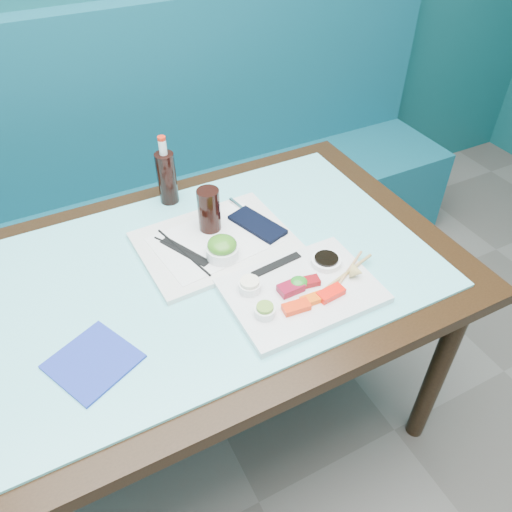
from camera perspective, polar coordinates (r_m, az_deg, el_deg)
name	(u,v)px	position (r m, az deg, el deg)	size (l,w,h in m)	color
booth_bench	(133,216)	(2.23, -13.83, 4.48)	(3.00, 0.56, 1.17)	#0E4959
dining_table	(204,293)	(1.41, -5.93, -4.18)	(1.40, 0.90, 0.75)	black
glass_top	(202,270)	(1.35, -6.19, -1.61)	(1.22, 0.76, 0.01)	#69CED3
sashimi_plate	(302,291)	(1.28, 5.24, -4.00)	(0.38, 0.27, 0.02)	silver
salmon_left	(296,307)	(1.21, 4.61, -5.84)	(0.07, 0.03, 0.02)	#F62D09
salmon_mid	(313,299)	(1.24, 6.49, -4.91)	(0.06, 0.03, 0.01)	#FF570A
salmon_right	(331,293)	(1.25, 8.55, -4.23)	(0.07, 0.03, 0.02)	#FF160A
tuna_left	(291,288)	(1.25, 4.00, -3.67)	(0.06, 0.04, 0.02)	maroon
tuna_right	(309,282)	(1.28, 6.13, -2.92)	(0.05, 0.03, 0.02)	maroon
seaweed_garnish	(298,283)	(1.26, 4.87, -3.06)	(0.05, 0.04, 0.03)	#1D7D1C
ramekin_wasabi	(265,311)	(1.20, 1.02, -6.36)	(0.05, 0.05, 0.02)	white
wasabi_fill	(265,307)	(1.18, 1.03, -5.87)	(0.04, 0.04, 0.01)	olive
ramekin_ginger	(250,287)	(1.25, -0.72, -3.52)	(0.06, 0.06, 0.02)	white
ginger_fill	(250,282)	(1.24, -0.73, -2.98)	(0.05, 0.05, 0.01)	#F9EBCC
soy_dish	(326,261)	(1.34, 8.01, -0.61)	(0.08, 0.08, 0.02)	white
soy_fill	(326,258)	(1.33, 8.06, -0.26)	(0.06, 0.06, 0.01)	black
lemon_wedge	(357,272)	(1.30, 11.45, -1.78)	(0.04, 0.04, 0.03)	#DABE67
chopstick_sleeve	(277,265)	(1.33, 2.36, -0.98)	(0.15, 0.02, 0.00)	black
wooden_chopstick_a	(341,277)	(1.31, 9.74, -2.36)	(0.01, 0.01, 0.25)	#A7894F
wooden_chopstick_b	(345,276)	(1.31, 10.10, -2.23)	(0.01, 0.01, 0.22)	tan
serving_tray	(215,242)	(1.42, -4.70, 1.58)	(0.42, 0.31, 0.02)	silver
paper_placemat	(215,240)	(1.41, -4.71, 1.85)	(0.33, 0.23, 0.00)	silver
seaweed_bowl	(222,252)	(1.35, -3.86, 0.47)	(0.09, 0.09, 0.04)	white
seaweed_salad	(222,245)	(1.33, -3.91, 1.31)	(0.08, 0.08, 0.04)	#36781B
cola_glass	(209,210)	(1.42, -5.39, 5.25)	(0.06, 0.06, 0.13)	black
navy_pouch	(257,225)	(1.45, 0.15, 3.59)	(0.08, 0.17, 0.01)	black
fork	(240,207)	(1.53, -1.87, 5.66)	(0.01, 0.01, 0.10)	white
black_chopstick_a	(183,252)	(1.38, -8.31, 0.47)	(0.01, 0.01, 0.25)	black
black_chopstick_b	(186,251)	(1.38, -8.00, 0.56)	(0.01, 0.01, 0.22)	black
tray_sleeve	(185,252)	(1.38, -8.15, 0.49)	(0.03, 0.17, 0.00)	black
cola_bottle_body	(167,178)	(1.57, -10.14, 8.76)	(0.06, 0.06, 0.17)	black
cola_bottle_neck	(163,147)	(1.51, -10.62, 12.14)	(0.02, 0.02, 0.05)	white
cola_bottle_cap	(161,138)	(1.50, -10.76, 13.07)	(0.02, 0.02, 0.01)	red
blue_napkin	(93,361)	(1.19, -18.12, -11.39)	(0.17, 0.17, 0.01)	navy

